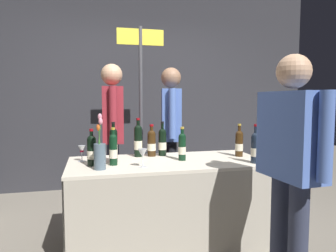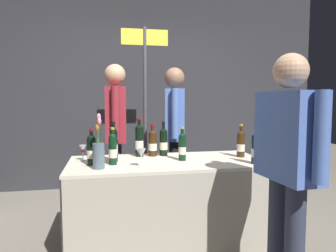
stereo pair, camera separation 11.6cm
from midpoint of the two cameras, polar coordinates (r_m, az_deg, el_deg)
name	(u,v)px [view 2 (the right image)]	position (r m, az deg, el deg)	size (l,w,h in m)	color
ground_plane	(168,244)	(2.92, 1.22, -20.95)	(12.00, 12.00, 0.00)	gray
back_partition	(141,85)	(4.65, -4.28, 7.54)	(5.46, 0.12, 2.99)	#2D2D33
tasting_table	(168,186)	(2.73, 1.24, -10.99)	(1.68, 0.80, 0.75)	beige
featured_wine_bottle	(114,144)	(2.65, -8.72, -3.36)	(0.07, 0.07, 0.34)	black
display_bottle_0	(113,149)	(2.53, -8.84, -4.13)	(0.07, 0.07, 0.30)	black
display_bottle_1	(153,143)	(2.88, -1.68, -3.06)	(0.08, 0.08, 0.30)	#38230F
display_bottle_2	(164,142)	(2.91, 0.33, -2.89)	(0.07, 0.07, 0.32)	black
display_bottle_3	(139,140)	(2.87, -4.16, -2.60)	(0.08, 0.08, 0.36)	black
display_bottle_4	(91,149)	(2.55, -12.65, -4.24)	(0.07, 0.07, 0.29)	black
display_bottle_5	(241,143)	(2.93, 14.37, -3.12)	(0.07, 0.07, 0.30)	#38230F
display_bottle_6	(182,146)	(2.68, 3.89, -3.73)	(0.07, 0.07, 0.29)	black
display_bottle_7	(256,148)	(2.65, 17.12, -3.83)	(0.08, 0.08, 0.32)	#192333
wine_glass_near_vendor	(141,153)	(2.42, -3.57, -5.07)	(0.07, 0.07, 0.14)	silver
wine_glass_mid	(83,150)	(2.74, -14.26, -4.22)	(0.07, 0.07, 0.14)	silver
flower_vase	(99,153)	(2.39, -11.31, -4.83)	(0.09, 0.09, 0.42)	slate
vendor_presenter	(174,126)	(3.53, 2.13, 0.01)	(0.28, 0.55, 1.63)	black
vendor_assistant	(116,125)	(3.38, -8.65, 0.14)	(0.23, 0.63, 1.65)	#2D3347
taster_foreground_right	(288,155)	(2.08, 22.76, -4.92)	(0.24, 0.62, 1.55)	#2D3347
booth_signpost	(145,94)	(3.77, -3.37, 5.93)	(0.56, 0.04, 2.14)	#47474C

